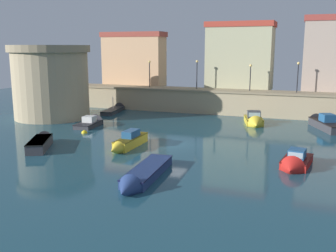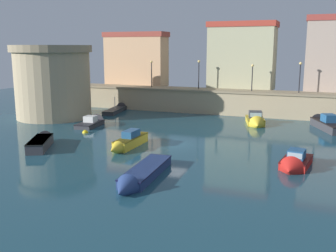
# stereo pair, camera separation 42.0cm
# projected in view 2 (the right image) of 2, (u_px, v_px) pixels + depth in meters

# --- Properties ---
(ground_plane) EXTENTS (96.09, 96.09, 0.00)m
(ground_plane) POSITION_uv_depth(u_px,v_px,m) (171.00, 144.00, 33.90)
(ground_plane) COLOR #1E4756
(quay_wall) EXTENTS (40.11, 3.58, 3.01)m
(quay_wall) POSITION_uv_depth(u_px,v_px,m) (220.00, 101.00, 49.74)
(quay_wall) COLOR tan
(quay_wall) RESTS_ON ground
(old_town_backdrop) EXTENTS (35.04, 4.73, 9.28)m
(old_town_backdrop) POSITION_uv_depth(u_px,v_px,m) (241.00, 56.00, 51.35)
(old_town_backdrop) COLOR tan
(old_town_backdrop) RESTS_ON ground
(fortress_tower) EXTENTS (9.39, 9.39, 8.51)m
(fortress_tower) POSITION_uv_depth(u_px,v_px,m) (53.00, 81.00, 46.10)
(fortress_tower) COLOR tan
(fortress_tower) RESTS_ON ground
(quay_lamp_0) EXTENTS (0.32, 0.32, 3.53)m
(quay_lamp_0) POSITION_uv_depth(u_px,v_px,m) (152.00, 70.00, 52.33)
(quay_lamp_0) COLOR black
(quay_lamp_0) RESTS_ON quay_wall
(quay_lamp_1) EXTENTS (0.32, 0.32, 3.66)m
(quay_lamp_1) POSITION_uv_depth(u_px,v_px,m) (199.00, 70.00, 49.98)
(quay_lamp_1) COLOR black
(quay_lamp_1) RESTS_ON quay_wall
(quay_lamp_2) EXTENTS (0.32, 0.32, 3.25)m
(quay_lamp_2) POSITION_uv_depth(u_px,v_px,m) (252.00, 73.00, 47.62)
(quay_lamp_2) COLOR black
(quay_lamp_2) RESTS_ON quay_wall
(quay_lamp_3) EXTENTS (0.32, 0.32, 3.59)m
(quay_lamp_3) POSITION_uv_depth(u_px,v_px,m) (300.00, 72.00, 45.62)
(quay_lamp_3) COLOR black
(quay_lamp_3) RESTS_ON quay_wall
(moored_boat_0) EXTENTS (2.02, 7.49, 1.49)m
(moored_boat_0) POSITION_uv_depth(u_px,v_px,m) (140.00, 176.00, 24.43)
(moored_boat_0) COLOR navy
(moored_boat_0) RESTS_ON ground
(moored_boat_1) EXTENTS (4.15, 7.15, 1.95)m
(moored_boat_1) POSITION_uv_depth(u_px,v_px,m) (325.00, 123.00, 40.63)
(moored_boat_1) COLOR #333338
(moored_boat_1) RESTS_ON ground
(moored_boat_2) EXTENTS (2.25, 4.39, 1.77)m
(moored_boat_2) POSITION_uv_depth(u_px,v_px,m) (294.00, 163.00, 26.96)
(moored_boat_2) COLOR red
(moored_boat_2) RESTS_ON ground
(moored_boat_3) EXTENTS (2.90, 5.09, 1.94)m
(moored_boat_3) POSITION_uv_depth(u_px,v_px,m) (256.00, 121.00, 42.26)
(moored_boat_3) COLOR gold
(moored_boat_3) RESTS_ON ground
(moored_boat_4) EXTENTS (2.14, 4.82, 1.69)m
(moored_boat_4) POSITION_uv_depth(u_px,v_px,m) (94.00, 122.00, 42.25)
(moored_boat_4) COLOR #333338
(moored_boat_4) RESTS_ON ground
(moored_boat_5) EXTENTS (2.46, 6.87, 2.48)m
(moored_boat_5) POSITION_uv_depth(u_px,v_px,m) (118.00, 109.00, 51.71)
(moored_boat_5) COLOR #333338
(moored_boat_5) RESTS_ON ground
(moored_boat_6) EXTENTS (1.22, 5.71, 1.54)m
(moored_boat_6) POSITION_uv_depth(u_px,v_px,m) (128.00, 142.00, 32.56)
(moored_boat_6) COLOR gold
(moored_boat_6) RESTS_ON ground
(moored_boat_7) EXTENTS (3.67, 5.52, 1.30)m
(moored_boat_7) POSITION_uv_depth(u_px,v_px,m) (42.00, 141.00, 33.09)
(moored_boat_7) COLOR #333338
(moored_boat_7) RESTS_ON ground
(mooring_buoy_0) EXTENTS (0.57, 0.57, 0.57)m
(mooring_buoy_0) POSITION_uv_depth(u_px,v_px,m) (85.00, 133.00, 38.39)
(mooring_buoy_0) COLOR yellow
(mooring_buoy_0) RESTS_ON ground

